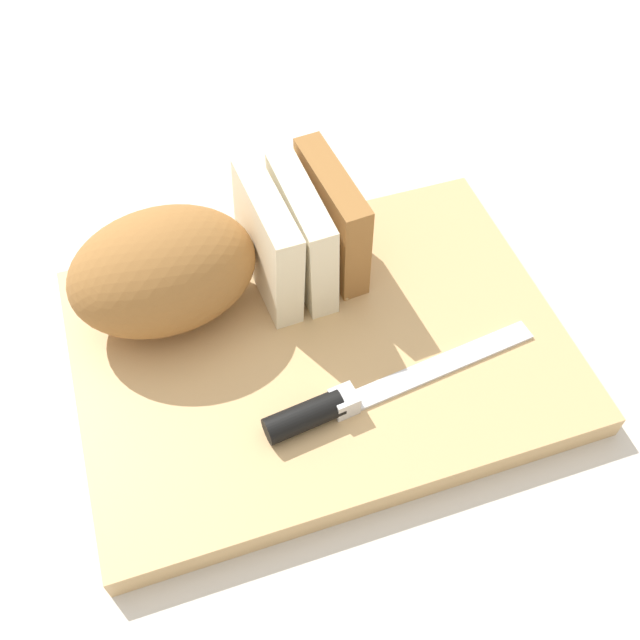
{
  "coord_description": "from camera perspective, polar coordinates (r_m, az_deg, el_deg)",
  "views": [
    {
      "loc": [
        -0.1,
        -0.35,
        0.53
      ],
      "look_at": [
        0.0,
        0.0,
        0.06
      ],
      "focal_mm": 40.74,
      "sensor_mm": 36.0,
      "label": 1
    }
  ],
  "objects": [
    {
      "name": "bread_loaf",
      "position": [
        0.63,
        -8.78,
        4.84
      ],
      "size": [
        0.26,
        0.15,
        0.1
      ],
      "rotation": [
        0.0,
        0.0,
        0.11
      ],
      "color": "#996633",
      "rests_on": "cutting_board"
    },
    {
      "name": "cutting_board",
      "position": [
        0.64,
        0.0,
        -2.32
      ],
      "size": [
        0.43,
        0.32,
        0.03
      ],
      "primitive_type": "cube",
      "rotation": [
        0.0,
        0.0,
        0.04
      ],
      "color": "tan",
      "rests_on": "ground_plane"
    },
    {
      "name": "crumb_near_loaf",
      "position": [
        0.64,
        -1.39,
        0.97
      ],
      "size": [
        0.0,
        0.0,
        0.0
      ],
      "primitive_type": "sphere",
      "color": "tan",
      "rests_on": "cutting_board"
    },
    {
      "name": "crumb_stray_left",
      "position": [
        0.65,
        2.11,
        1.69
      ],
      "size": [
        0.0,
        0.0,
        0.0
      ],
      "primitive_type": "sphere",
      "color": "tan",
      "rests_on": "cutting_board"
    },
    {
      "name": "crumb_near_knife",
      "position": [
        0.66,
        -2.91,
        3.01
      ],
      "size": [
        0.01,
        0.01,
        0.01
      ],
      "primitive_type": "sphere",
      "color": "tan",
      "rests_on": "cutting_board"
    },
    {
      "name": "bread_knife",
      "position": [
        0.58,
        1.49,
        -6.58
      ],
      "size": [
        0.25,
        0.06,
        0.02
      ],
      "rotation": [
        0.0,
        0.0,
        0.16
      ],
      "color": "silver",
      "rests_on": "cutting_board"
    },
    {
      "name": "ground_plane",
      "position": [
        0.65,
        0.0,
        -2.95
      ],
      "size": [
        3.0,
        3.0,
        0.0
      ],
      "primitive_type": "plane",
      "color": "beige"
    }
  ]
}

